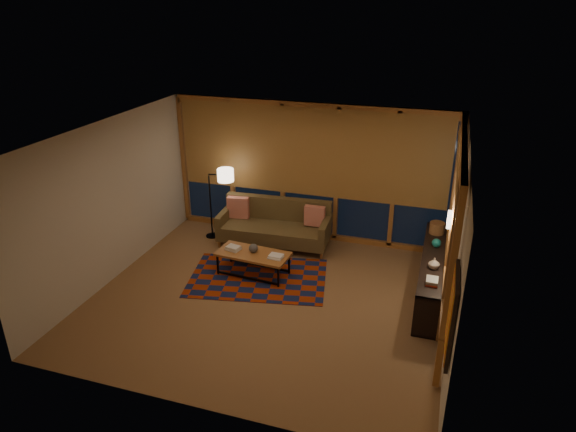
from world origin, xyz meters
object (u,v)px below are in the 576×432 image
(sofa, at_px, (274,225))
(floor_lamp, at_px, (210,203))
(bookshelf, at_px, (433,274))
(coffee_table, at_px, (253,264))

(sofa, distance_m, floor_lamp, 1.36)
(floor_lamp, height_order, bookshelf, floor_lamp)
(coffee_table, relative_size, bookshelf, 0.47)
(sofa, xyz_separation_m, bookshelf, (3.01, -0.83, -0.10))
(floor_lamp, bearing_deg, coffee_table, -51.35)
(bookshelf, bearing_deg, sofa, 164.59)
(sofa, relative_size, coffee_table, 1.69)
(coffee_table, distance_m, floor_lamp, 1.87)
(floor_lamp, bearing_deg, bookshelf, -21.13)
(sofa, bearing_deg, bookshelf, -18.82)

